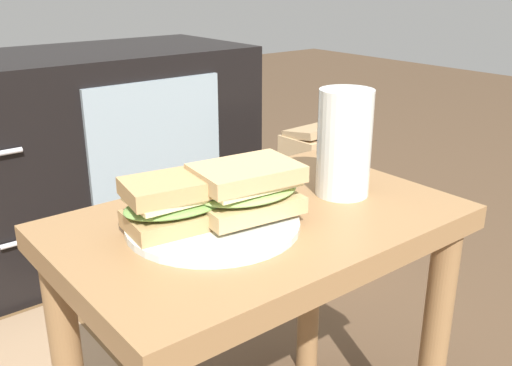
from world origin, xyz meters
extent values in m
cube|color=olive|center=(0.00, 0.00, 0.44)|extent=(0.56, 0.36, 0.04)
cylinder|color=olive|center=(0.25, -0.14, 0.21)|extent=(0.04, 0.04, 0.43)
cylinder|color=olive|center=(0.25, 0.14, 0.21)|extent=(0.04, 0.04, 0.43)
cube|color=black|center=(0.12, 0.95, 0.29)|extent=(0.96, 0.44, 0.58)
cube|color=#8C9EA8|center=(0.24, 0.72, 0.30)|extent=(0.39, 0.01, 0.44)
cylinder|color=silver|center=(-0.14, 0.72, 0.41)|extent=(0.08, 0.01, 0.01)
cylinder|color=silver|center=(-0.14, 0.72, 0.19)|extent=(0.08, 0.01, 0.01)
cylinder|color=silver|center=(-0.07, 0.01, 0.47)|extent=(0.23, 0.23, 0.01)
cube|color=tan|center=(-0.12, 0.02, 0.48)|extent=(0.14, 0.10, 0.02)
ellipsoid|color=#729E4C|center=(-0.12, 0.02, 0.50)|extent=(0.15, 0.10, 0.02)
cube|color=beige|center=(-0.12, 0.02, 0.51)|extent=(0.12, 0.08, 0.01)
cube|color=tan|center=(-0.12, 0.02, 0.53)|extent=(0.14, 0.10, 0.02)
cube|color=tan|center=(-0.03, -0.01, 0.49)|extent=(0.15, 0.11, 0.02)
ellipsoid|color=#8CB260|center=(-0.03, -0.01, 0.51)|extent=(0.16, 0.12, 0.02)
cube|color=beige|center=(-0.03, -0.01, 0.52)|extent=(0.13, 0.10, 0.01)
cube|color=tan|center=(-0.03, -0.01, 0.53)|extent=(0.15, 0.11, 0.02)
cylinder|color=silver|center=(0.15, -0.01, 0.54)|extent=(0.08, 0.08, 0.16)
cylinder|color=#B26014|center=(0.15, -0.01, 0.53)|extent=(0.07, 0.07, 0.12)
cylinder|color=white|center=(0.15, -0.01, 0.59)|extent=(0.07, 0.07, 0.01)
cube|color=tan|center=(0.61, 0.49, 0.19)|extent=(0.22, 0.13, 0.37)
cube|color=tan|center=(0.61, 0.49, 0.38)|extent=(0.21, 0.12, 0.03)
camera|label=1|loc=(-0.47, -0.57, 0.78)|focal=40.34mm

